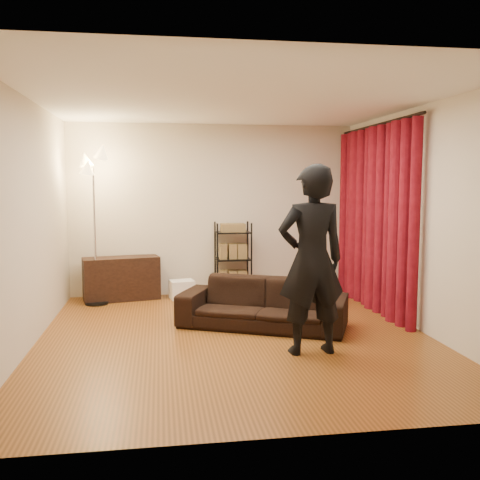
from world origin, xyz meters
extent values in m
plane|color=brown|center=(0.00, 0.00, 0.00)|extent=(5.00, 5.00, 0.00)
plane|color=white|center=(0.00, 0.00, 2.70)|extent=(5.00, 5.00, 0.00)
plane|color=beige|center=(0.00, 2.50, 1.35)|extent=(5.00, 0.00, 5.00)
plane|color=beige|center=(0.00, -2.50, 1.35)|extent=(5.00, 0.00, 5.00)
plane|color=beige|center=(-2.25, 0.00, 1.35)|extent=(0.00, 5.00, 5.00)
plane|color=beige|center=(2.25, 0.00, 1.35)|extent=(0.00, 5.00, 5.00)
cylinder|color=black|center=(2.15, 1.12, 2.58)|extent=(0.04, 2.65, 0.04)
imported|color=black|center=(0.39, 0.37, 0.30)|extent=(2.18, 1.56, 0.59)
imported|color=black|center=(0.70, -0.69, 0.99)|extent=(0.76, 0.53, 1.97)
cube|color=black|center=(-1.44, 2.23, 0.33)|extent=(1.19, 0.66, 0.66)
camera|label=1|loc=(-0.85, -6.00, 1.79)|focal=40.00mm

